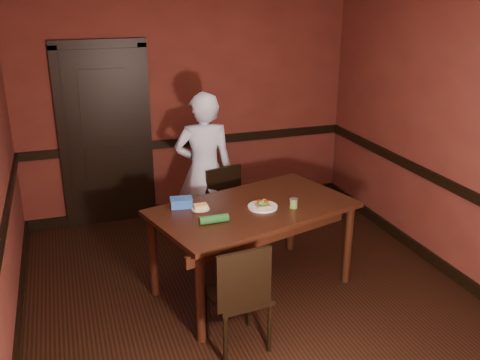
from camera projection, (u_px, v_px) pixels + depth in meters
floor at (252, 301)px, 4.85m from camera, size 4.00×4.50×0.01m
wall_back at (189, 105)px, 6.39m from camera, size 4.00×0.02×2.70m
wall_front at (427, 305)px, 2.39m from camera, size 4.00×0.02×2.70m
wall_right at (454, 138)px, 5.00m from camera, size 0.02×4.50×2.70m
dado_back at (190, 142)px, 6.53m from camera, size 4.00×0.03×0.10m
dado_left at (1, 244)px, 3.94m from camera, size 0.03×4.50×0.10m
dado_right at (446, 184)px, 5.15m from camera, size 0.03×4.50×0.10m
baseboard_back at (192, 205)px, 6.82m from camera, size 4.00×0.03×0.12m
baseboard_left at (17, 339)px, 4.23m from camera, size 0.03×4.50×0.12m
baseboard_right at (436, 261)px, 5.43m from camera, size 0.03×4.50×0.12m
door at (106, 134)px, 6.15m from camera, size 1.05×0.07×2.20m
dining_table at (253, 248)px, 4.93m from camera, size 1.98×1.44×0.83m
chair_far at (225, 214)px, 5.60m from camera, size 0.50×0.50×0.89m
chair_near at (238, 293)px, 4.13m from camera, size 0.47×0.47×0.92m
person at (204, 170)px, 5.69m from camera, size 0.67×0.49×1.69m
sandwich_plate at (263, 206)px, 4.76m from camera, size 0.27×0.27×0.07m
sauce_jar at (294, 203)px, 4.75m from camera, size 0.07×0.07×0.09m
cheese_saucer at (201, 208)px, 4.71m from camera, size 0.16×0.16×0.05m
food_tub at (181, 203)px, 4.76m from camera, size 0.22×0.16×0.08m
wrapped_veg at (214, 219)px, 4.44m from camera, size 0.25×0.07×0.07m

